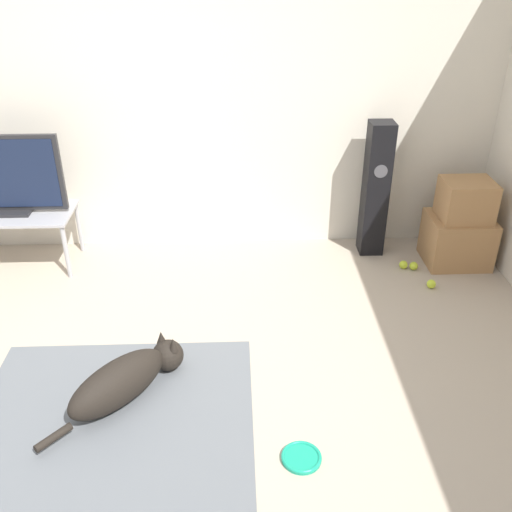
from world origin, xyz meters
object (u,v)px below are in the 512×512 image
at_px(tennis_ball_by_boxes, 431,284).
at_px(tennis_ball_near_speaker, 403,265).
at_px(tv, 4,176).
at_px(cardboard_box_lower, 457,240).
at_px(dog, 126,379).
at_px(tennis_ball_loose_on_carpet, 414,266).
at_px(frisbee, 301,457).
at_px(cardboard_box_upper, 466,200).
at_px(floor_speaker, 376,190).
at_px(tv_stand, 14,219).

height_order(tennis_ball_by_boxes, tennis_ball_near_speaker, same).
relative_size(tv, tennis_ball_by_boxes, 13.08).
height_order(cardboard_box_lower, tennis_ball_by_boxes, cardboard_box_lower).
xyz_separation_m(dog, tv, (-1.08, 1.57, 0.62)).
bearing_deg(dog, tennis_ball_loose_on_carpet, 33.85).
relative_size(frisbee, cardboard_box_upper, 0.54).
xyz_separation_m(floor_speaker, tennis_ball_by_boxes, (0.34, -0.60, -0.51)).
distance_m(dog, floor_speaker, 2.46).
xyz_separation_m(dog, tennis_ball_loose_on_carpet, (2.03, 1.36, -0.11)).
bearing_deg(cardboard_box_lower, tv_stand, 178.57).
relative_size(frisbee, tennis_ball_loose_on_carpet, 3.12).
relative_size(tennis_ball_near_speaker, tennis_ball_loose_on_carpet, 1.00).
height_order(dog, frisbee, dog).
height_order(floor_speaker, tv, floor_speaker).
bearing_deg(tennis_ball_by_boxes, frisbee, -126.12).
bearing_deg(tv_stand, floor_speaker, 2.43).
bearing_deg(dog, tennis_ball_by_boxes, 27.57).
distance_m(cardboard_box_upper, tennis_ball_near_speaker, 0.68).
bearing_deg(tennis_ball_near_speaker, frisbee, -118.53).
bearing_deg(floor_speaker, frisbee, -110.37).
height_order(frisbee, tennis_ball_by_boxes, tennis_ball_by_boxes).
bearing_deg(tennis_ball_near_speaker, dog, -144.70).
bearing_deg(tennis_ball_near_speaker, cardboard_box_lower, 12.76).
height_order(floor_speaker, tennis_ball_loose_on_carpet, floor_speaker).
distance_m(tv, tennis_ball_by_boxes, 3.29).
relative_size(cardboard_box_lower, tv, 0.57).
relative_size(floor_speaker, tv_stand, 1.21).
relative_size(dog, cardboard_box_lower, 1.58).
relative_size(tv_stand, tennis_ball_by_boxes, 13.77).
bearing_deg(cardboard_box_upper, tennis_ball_near_speaker, -168.92).
bearing_deg(tennis_ball_by_boxes, cardboard_box_upper, 50.75).
relative_size(dog, frisbee, 3.76).
xyz_separation_m(floor_speaker, tennis_ball_near_speaker, (0.21, -0.31, -0.51)).
relative_size(dog, cardboard_box_upper, 2.03).
distance_m(cardboard_box_upper, tv, 3.49).
xyz_separation_m(dog, tennis_ball_near_speaker, (1.95, 1.38, -0.11)).
relative_size(cardboard_box_lower, tennis_ball_near_speaker, 7.40).
bearing_deg(cardboard_box_upper, tennis_ball_loose_on_carpet, -163.55).
bearing_deg(tv, frisbee, -45.42).
relative_size(tennis_ball_by_boxes, tennis_ball_near_speaker, 1.00).
bearing_deg(cardboard_box_lower, floor_speaker, 162.24).
height_order(cardboard_box_lower, tv_stand, tv_stand).
height_order(dog, tennis_ball_loose_on_carpet, dog).
distance_m(cardboard_box_upper, tennis_ball_loose_on_carpet, 0.64).
bearing_deg(tennis_ball_near_speaker, tennis_ball_loose_on_carpet, -15.77).
height_order(tv_stand, tennis_ball_by_boxes, tv_stand).
xyz_separation_m(frisbee, tv, (-2.02, 2.05, 0.74)).
xyz_separation_m(dog, frisbee, (0.94, -0.48, -0.13)).
height_order(frisbee, tennis_ball_loose_on_carpet, tennis_ball_loose_on_carpet).
relative_size(cardboard_box_upper, tennis_ball_loose_on_carpet, 5.78).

